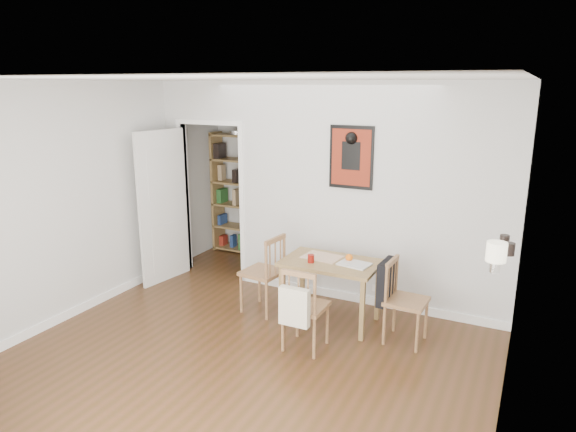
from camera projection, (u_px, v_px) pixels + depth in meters
The scene contains 15 objects.
ground at pixel (266, 341), 5.27m from camera, with size 5.20×5.20×0.00m, color #4E2D19.
room_shell at pixel (326, 194), 6.07m from camera, with size 5.20×5.20×5.20m.
dining_table at pixel (331, 269), 5.56m from camera, with size 1.03×0.66×0.70m.
chair_left at pixel (263, 273), 5.87m from camera, with size 0.51×0.51×0.92m.
chair_right at pixel (405, 300), 5.16m from camera, with size 0.51×0.45×0.87m.
chair_front at pixel (305, 307), 5.02m from camera, with size 0.43×0.49×0.87m.
bookshelf at pixel (238, 194), 7.89m from camera, with size 0.78×0.31×1.85m.
fireplace at pixel (499, 317), 4.41m from camera, with size 0.45×1.25×1.16m.
red_glass at pixel (311, 259), 5.49m from camera, with size 0.07×0.07×0.09m, color maroon.
orange_fruit at pixel (349, 258), 5.53m from camera, with size 0.08×0.08×0.08m, color orange.
placemat at pixel (322, 257), 5.68m from camera, with size 0.41×0.31×0.00m, color #F0E1C5.
notebook at pixel (354, 264), 5.43m from camera, with size 0.32×0.24×0.02m, color silver.
mantel_lamp at pixel (496, 254), 3.90m from camera, with size 0.15×0.15×0.24m.
ceramic_jar_a at pixel (509, 249), 4.31m from camera, with size 0.09×0.09×0.11m, color black.
ceramic_jar_b at pixel (504, 241), 4.55m from camera, with size 0.08×0.08×0.11m, color black.
Camera 1 is at (2.32, -4.18, 2.56)m, focal length 32.00 mm.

